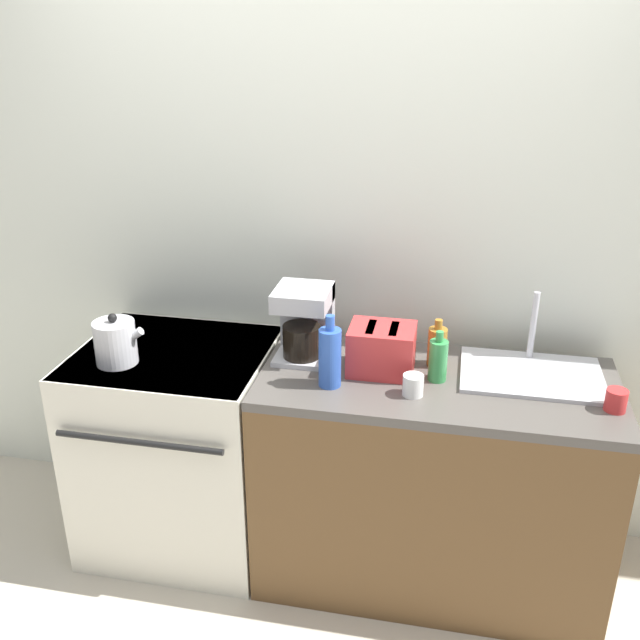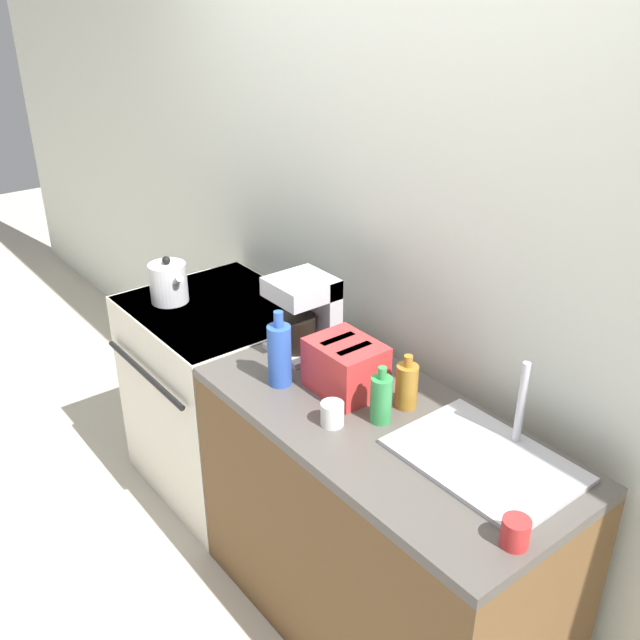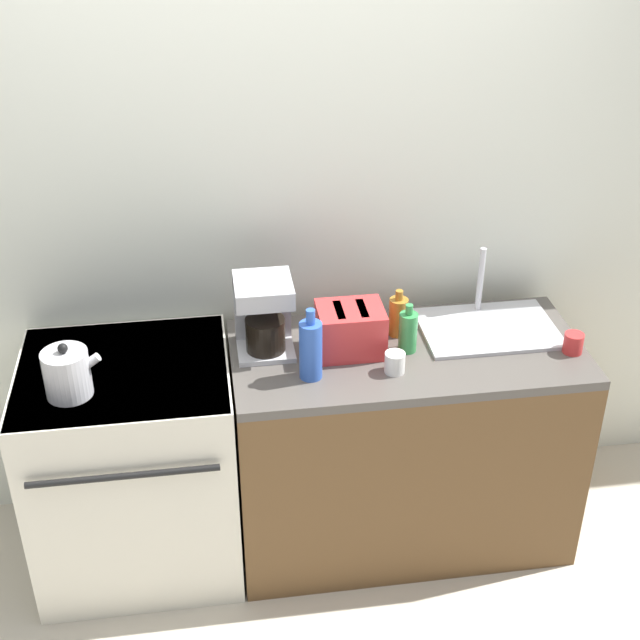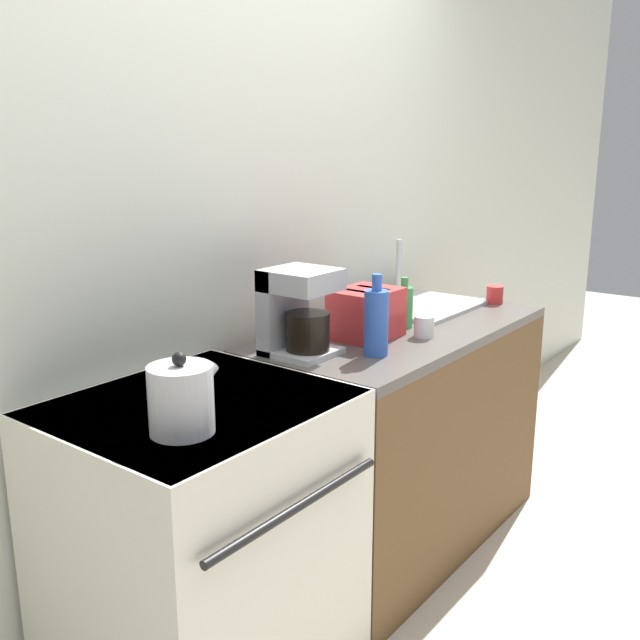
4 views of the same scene
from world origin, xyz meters
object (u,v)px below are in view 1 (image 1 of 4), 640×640
toaster (382,349)px  bottle_blue (330,357)px  cup_red (616,400)px  cup_white (413,385)px  bottle_amber (437,346)px  stove (181,444)px  coffee_maker (304,320)px  bottle_green (438,360)px  kettle (116,342)px

toaster → bottle_blue: 0.22m
cup_red → cup_white: (-0.67, -0.03, 0.00)m
bottle_amber → cup_white: size_ratio=2.43×
bottle_amber → bottle_blue: size_ratio=0.69×
stove → bottle_blue: bearing=-12.5°
coffee_maker → toaster: bearing=-12.8°
cup_red → stove: bearing=175.5°
toaster → cup_red: 0.82m
bottle_green → cup_white: (-0.08, -0.13, -0.04)m
bottle_blue → stove: bearing=167.5°
toaster → bottle_green: bearing=-8.3°
toaster → bottle_amber: bearing=24.0°
kettle → bottle_blue: (0.83, -0.01, 0.03)m
toaster → bottle_blue: size_ratio=0.89×
coffee_maker → bottle_amber: size_ratio=1.53×
kettle → bottle_amber: 1.21m
toaster → coffee_maker: 0.32m
bottle_green → stove: bearing=178.5°
cup_red → cup_white: 0.68m
stove → bottle_amber: bottle_amber is taller
kettle → coffee_maker: (0.69, 0.21, 0.06)m
bottle_green → bottle_blue: size_ratio=0.71×
coffee_maker → bottle_blue: coffee_maker is taller
stove → coffee_maker: 0.78m
bottle_amber → cup_red: size_ratio=2.43×
stove → cup_red: (1.64, -0.13, 0.47)m
cup_red → kettle: bearing=-179.9°
cup_white → stove: bearing=170.6°
coffee_maker → bottle_blue: 0.26m
stove → kettle: kettle is taller
kettle → bottle_blue: size_ratio=0.75×
cup_white → toaster: bearing=129.0°
coffee_maker → cup_white: 0.51m
toaster → bottle_green: (0.21, -0.03, -0.01)m
stove → cup_red: 1.71m
cup_red → coffee_maker: bearing=169.7°
stove → coffee_maker: bearing=8.0°
cup_white → bottle_blue: bearing=177.5°
stove → cup_white: (0.96, -0.16, 0.47)m
stove → toaster: size_ratio=3.69×
bottle_amber → cup_white: (-0.07, -0.25, -0.04)m
bottle_amber → kettle: bearing=-169.4°
cup_red → cup_white: same height
kettle → cup_red: size_ratio=2.64×
toaster → cup_white: toaster is taller
kettle → bottle_blue: 0.83m
stove → coffee_maker: coffee_maker is taller
bottle_blue → cup_white: bottle_blue is taller
coffee_maker → bottle_amber: bearing=2.1°
kettle → toaster: size_ratio=0.84×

